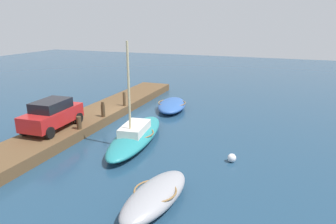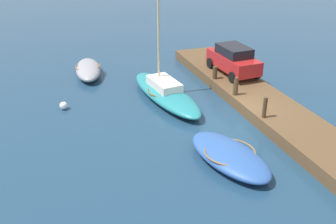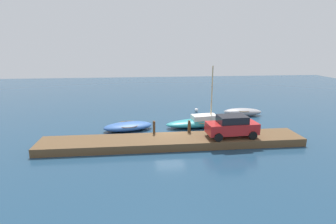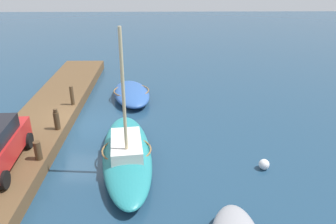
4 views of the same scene
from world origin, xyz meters
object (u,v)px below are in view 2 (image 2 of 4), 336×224
object	(u,v)px
mooring_post_east	(215,73)
marker_buoy	(64,106)
rowboat_grey	(88,69)
parked_car	(233,59)
sailboat_teal	(165,92)
mooring_post_west	(265,107)
mooring_post_mid_west	(236,86)
mooring_post_mid_east	(236,88)
motorboat_blue	(229,156)

from	to	relation	value
mooring_post_east	marker_buoy	bearing A→B (deg)	90.42
rowboat_grey	mooring_post_east	size ratio (longest dim) A/B	5.58
mooring_post_east	parked_car	bearing A→B (deg)	-70.90
sailboat_teal	mooring_post_west	bearing A→B (deg)	-152.48
mooring_post_west	mooring_post_mid_west	world-z (taller)	mooring_post_west
mooring_post_mid_west	mooring_post_mid_east	bearing A→B (deg)	0.00
parked_car	mooring_post_east	bearing A→B (deg)	105.82
parked_car	mooring_post_mid_east	bearing A→B (deg)	151.50
motorboat_blue	mooring_post_mid_west	size ratio (longest dim) A/B	4.74
motorboat_blue	mooring_post_east	distance (m)	8.16
mooring_post_east	marker_buoy	size ratio (longest dim) A/B	1.78
mooring_post_mid_east	motorboat_blue	bearing A→B (deg)	149.87
mooring_post_mid_west	parked_car	size ratio (longest dim) A/B	0.25
motorboat_blue	parked_car	distance (m)	9.26
motorboat_blue	rowboat_grey	bearing A→B (deg)	5.34
marker_buoy	mooring_post_east	bearing A→B (deg)	-89.58
sailboat_teal	mooring_post_mid_east	bearing A→B (deg)	-127.25
marker_buoy	mooring_post_west	bearing A→B (deg)	-121.20
mooring_post_west	mooring_post_mid_west	distance (m)	2.85
mooring_post_east	mooring_post_west	bearing A→B (deg)	180.00
marker_buoy	mooring_post_mid_west	bearing A→B (deg)	-105.79
rowboat_grey	mooring_post_mid_east	bearing A→B (deg)	-130.06
mooring_post_west	marker_buoy	size ratio (longest dim) A/B	2.44
parked_car	marker_buoy	world-z (taller)	parked_car
rowboat_grey	marker_buoy	xyz separation A→B (m)	(-4.68, 2.05, -0.19)
mooring_post_west	rowboat_grey	bearing A→B (deg)	34.03
motorboat_blue	sailboat_teal	bearing A→B (deg)	-8.92
mooring_post_mid_west	parked_car	bearing A→B (deg)	-25.16
sailboat_teal	rowboat_grey	distance (m)	6.29
motorboat_blue	parked_car	size ratio (longest dim) A/B	1.19
mooring_post_mid_west	mooring_post_mid_east	xyz separation A→B (m)	(0.01, 0.00, -0.09)
motorboat_blue	mooring_post_east	xyz separation A→B (m)	(7.60, -2.93, 0.61)
sailboat_teal	rowboat_grey	size ratio (longest dim) A/B	1.71
sailboat_teal	motorboat_blue	size ratio (longest dim) A/B	1.53
mooring_post_west	mooring_post_mid_east	world-z (taller)	mooring_post_west
sailboat_teal	motorboat_blue	xyz separation A→B (m)	(-6.96, -0.39, -0.09)
motorboat_blue	parked_car	xyz separation A→B (m)	(8.09, -4.36, 1.11)
mooring_post_west	parked_car	bearing A→B (deg)	-13.66
parked_car	rowboat_grey	bearing A→B (deg)	60.03
motorboat_blue	marker_buoy	size ratio (longest dim) A/B	11.09
mooring_post_west	mooring_post_east	world-z (taller)	mooring_post_west
motorboat_blue	mooring_post_mid_east	world-z (taller)	mooring_post_mid_east
motorboat_blue	mooring_post_east	world-z (taller)	mooring_post_east
mooring_post_mid_east	parked_car	bearing A→B (deg)	-25.22
mooring_post_mid_east	mooring_post_east	world-z (taller)	mooring_post_mid_east
rowboat_grey	mooring_post_west	xyz separation A→B (m)	(-10.02, -6.77, 0.71)
mooring_post_mid_west	motorboat_blue	bearing A→B (deg)	149.83
rowboat_grey	motorboat_blue	xyz separation A→B (m)	(-12.21, -3.84, -0.04)
rowboat_grey	mooring_post_mid_east	size ratio (longest dim) A/B	5.16
sailboat_teal	marker_buoy	xyz separation A→B (m)	(0.57, 5.50, -0.24)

